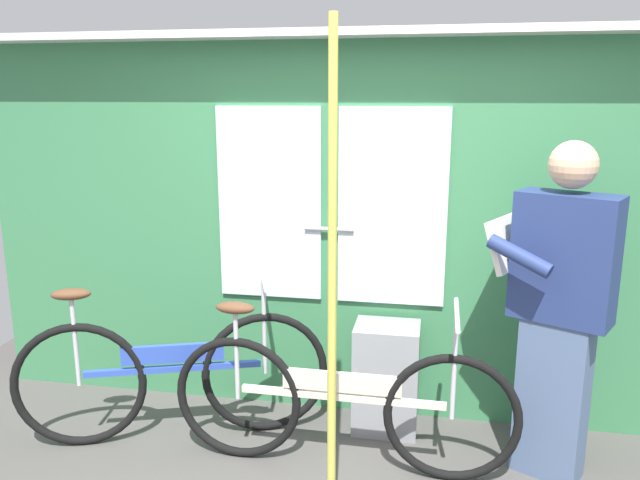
{
  "coord_description": "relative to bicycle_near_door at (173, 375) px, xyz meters",
  "views": [
    {
      "loc": [
        0.39,
        -2.14,
        1.86
      ],
      "look_at": [
        -0.19,
        0.91,
        1.13
      ],
      "focal_mm": 35.24,
      "sensor_mm": 36.0,
      "label": 1
    }
  ],
  "objects": [
    {
      "name": "train_door_wall",
      "position": [
        0.97,
        0.52,
        0.77
      ],
      "size": [
        4.62,
        0.28,
        2.18
      ],
      "color": "#387A4C",
      "rests_on": "ground_plane"
    },
    {
      "name": "bicycle_near_door",
      "position": [
        0.0,
        0.0,
        0.0
      ],
      "size": [
        1.6,
        0.68,
        0.91
      ],
      "rotation": [
        0.0,
        0.0,
        0.34
      ],
      "color": "black",
      "rests_on": "ground_plane"
    },
    {
      "name": "bicycle_leaning_behind",
      "position": [
        0.94,
        -0.12,
        -0.02
      ],
      "size": [
        1.74,
        0.44,
        0.87
      ],
      "rotation": [
        0.0,
        0.0,
        -0.01
      ],
      "color": "black",
      "rests_on": "ground_plane"
    },
    {
      "name": "passenger_reading_newspaper",
      "position": [
        1.96,
        0.04,
        0.5
      ],
      "size": [
        0.62,
        0.57,
        1.66
      ],
      "rotation": [
        0.0,
        0.0,
        2.67
      ],
      "color": "slate",
      "rests_on": "ground_plane"
    },
    {
      "name": "trash_bin_by_wall",
      "position": [
        1.13,
        0.31,
        -0.06
      ],
      "size": [
        0.36,
        0.28,
        0.62
      ],
      "primitive_type": "cube",
      "color": "gray",
      "rests_on": "ground_plane"
    },
    {
      "name": "handrail_pole",
      "position": [
        0.98,
        -0.62,
        0.7
      ],
      "size": [
        0.04,
        0.04,
        2.14
      ],
      "primitive_type": "cylinder",
      "color": "#C6C14C",
      "rests_on": "ground_plane"
    }
  ]
}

